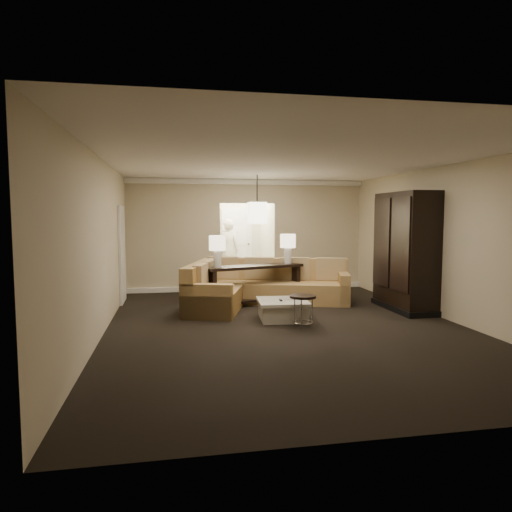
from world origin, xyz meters
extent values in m
plane|color=black|center=(0.00, 0.00, 0.00)|extent=(8.00, 8.00, 0.00)
cube|color=#BAB38C|center=(0.00, 4.00, 1.40)|extent=(6.00, 0.04, 2.80)
cube|color=#BAB38C|center=(0.00, -4.00, 1.40)|extent=(6.00, 0.04, 2.80)
cube|color=#BAB38C|center=(-3.00, 0.00, 1.40)|extent=(0.04, 8.00, 2.80)
cube|color=#BAB38C|center=(3.00, 0.00, 1.40)|extent=(0.04, 8.00, 2.80)
cube|color=white|center=(0.00, 0.00, 2.80)|extent=(6.00, 8.00, 0.02)
cube|color=white|center=(0.00, 3.95, 2.73)|extent=(6.00, 0.10, 0.12)
cube|color=white|center=(0.00, 3.95, 0.06)|extent=(6.00, 0.10, 0.12)
cube|color=silver|center=(-2.97, 2.80, 1.05)|extent=(0.05, 0.90, 2.10)
cube|color=beige|center=(0.00, 5.00, 0.00)|extent=(1.40, 2.00, 0.01)
cube|color=beige|center=(-0.70, 5.00, 1.40)|extent=(0.04, 2.00, 2.80)
cube|color=beige|center=(0.70, 5.00, 1.40)|extent=(0.04, 2.00, 2.80)
cube|color=beige|center=(0.00, 6.00, 1.40)|extent=(1.40, 0.04, 2.80)
cube|color=silver|center=(0.00, 5.97, 1.05)|extent=(0.90, 0.05, 2.10)
cube|color=brown|center=(0.30, 2.20, 0.22)|extent=(3.33, 1.83, 0.45)
cube|color=brown|center=(-1.12, 1.35, 0.22)|extent=(1.34, 1.70, 0.45)
cube|color=brown|center=(0.40, 2.54, 0.69)|extent=(3.13, 1.16, 0.49)
cube|color=brown|center=(-1.30, 1.96, 0.69)|extent=(0.98, 2.52, 0.49)
cube|color=brown|center=(1.72, 1.77, 0.33)|extent=(0.48, 0.98, 0.66)
cube|color=brown|center=(-1.30, 0.74, 0.33)|extent=(0.98, 0.48, 0.66)
cube|color=#9B8852|center=(-0.73, 2.82, 0.71)|extent=(0.68, 0.35, 0.49)
cube|color=#9B8852|center=(0.03, 2.59, 0.71)|extent=(0.68, 0.35, 0.49)
cube|color=#9B8852|center=(0.79, 2.36, 0.71)|extent=(0.68, 0.35, 0.49)
cube|color=#9B8852|center=(1.56, 2.13, 0.71)|extent=(0.68, 0.35, 0.49)
cube|color=#9B8852|center=(-1.15, 2.02, 0.71)|extent=(0.35, 0.66, 0.49)
cube|color=#9B8852|center=(-1.36, 1.31, 0.71)|extent=(0.35, 0.66, 0.49)
cube|color=beige|center=(0.06, 0.51, 0.15)|extent=(0.87, 0.87, 0.30)
cube|color=beige|center=(0.06, 0.51, 0.33)|extent=(0.96, 0.96, 0.05)
cube|color=black|center=(0.02, 0.47, 0.37)|extent=(0.06, 0.15, 0.02)
cube|color=beige|center=(0.21, 0.63, 0.36)|extent=(0.22, 0.28, 0.01)
cube|color=black|center=(-0.20, 2.00, 0.81)|extent=(2.23, 1.13, 0.06)
cube|color=black|center=(-1.14, 1.70, 0.40)|extent=(0.21, 0.45, 0.79)
cube|color=black|center=(0.75, 2.30, 0.40)|extent=(0.21, 0.45, 0.79)
cube|color=black|center=(-0.20, 2.00, 0.12)|extent=(2.12, 1.06, 0.04)
cube|color=black|center=(2.70, 0.93, 1.17)|extent=(0.65, 1.57, 2.35)
cube|color=black|center=(2.36, 0.54, 1.34)|extent=(0.03, 0.69, 1.79)
cube|color=black|center=(2.36, 1.33, 1.34)|extent=(0.03, 0.69, 1.79)
cube|color=black|center=(2.70, 0.93, 0.06)|extent=(0.69, 1.63, 0.11)
cylinder|color=black|center=(0.24, -0.17, 0.53)|extent=(0.44, 0.44, 0.04)
torus|color=silver|center=(0.24, -0.17, 0.10)|extent=(0.37, 0.37, 0.02)
cylinder|color=silver|center=(0.41, -0.15, 0.26)|extent=(0.02, 0.02, 0.52)
cylinder|color=silver|center=(0.14, -0.03, 0.26)|extent=(0.02, 0.02, 0.52)
cylinder|color=silver|center=(0.17, -0.32, 0.26)|extent=(0.02, 0.02, 0.52)
cylinder|color=silver|center=(-1.00, 1.74, 1.01)|extent=(0.16, 0.16, 0.35)
cylinder|color=#FFE8BF|center=(-1.00, 1.74, 1.34)|extent=(0.34, 0.34, 0.30)
cylinder|color=silver|center=(0.61, 2.26, 1.01)|extent=(0.16, 0.16, 0.35)
cylinder|color=#FFE8BF|center=(0.61, 2.26, 1.34)|extent=(0.34, 0.34, 0.30)
cylinder|color=black|center=(0.00, 2.70, 2.50)|extent=(0.02, 0.02, 0.60)
cube|color=#FAECC3|center=(0.00, 2.70, 1.95)|extent=(0.38, 0.38, 0.48)
imported|color=beige|center=(-0.32, 5.60, 0.99)|extent=(0.73, 0.50, 1.98)
camera|label=1|loc=(-1.90, -7.44, 1.88)|focal=32.00mm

